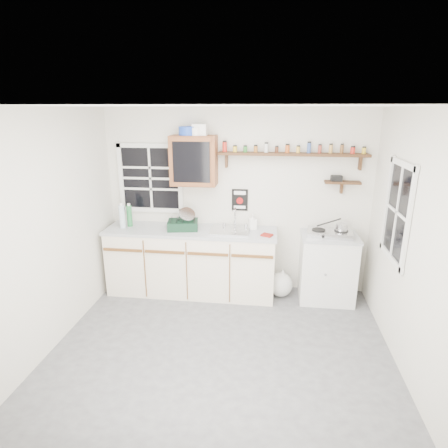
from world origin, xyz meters
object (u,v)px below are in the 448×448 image
(main_cabinet, at_px, (192,261))
(hotplate, at_px, (330,233))
(spice_shelf, at_px, (292,153))
(dish_rack, at_px, (184,222))
(right_cabinet, at_px, (327,267))
(upper_cabinet, at_px, (194,161))

(main_cabinet, distance_m, hotplate, 1.89)
(spice_shelf, xyz_separation_m, dish_rack, (-1.39, -0.21, -0.91))
(spice_shelf, distance_m, hotplate, 1.13)
(right_cabinet, xyz_separation_m, spice_shelf, (-0.53, 0.19, 1.47))
(main_cabinet, relative_size, dish_rack, 5.20)
(main_cabinet, relative_size, hotplate, 3.85)
(right_cabinet, bearing_deg, hotplate, -115.13)
(right_cabinet, xyz_separation_m, dish_rack, (-1.93, -0.02, 0.56))
(right_cabinet, height_order, upper_cabinet, upper_cabinet)
(upper_cabinet, bearing_deg, main_cabinet, -103.68)
(upper_cabinet, bearing_deg, spice_shelf, 3.13)
(right_cabinet, relative_size, spice_shelf, 0.48)
(main_cabinet, relative_size, right_cabinet, 2.54)
(right_cabinet, relative_size, upper_cabinet, 1.40)
(main_cabinet, bearing_deg, dish_rack, 177.49)
(upper_cabinet, xyz_separation_m, hotplate, (1.79, -0.14, -0.88))
(spice_shelf, relative_size, dish_rack, 4.30)
(upper_cabinet, bearing_deg, dish_rack, -132.06)
(main_cabinet, height_order, spice_shelf, spice_shelf)
(upper_cabinet, distance_m, spice_shelf, 1.27)
(main_cabinet, distance_m, right_cabinet, 1.84)
(right_cabinet, height_order, hotplate, hotplate)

